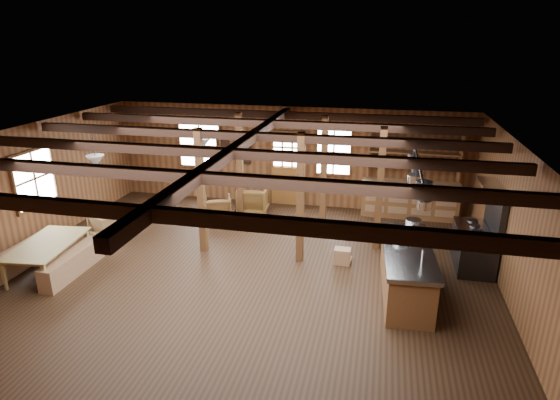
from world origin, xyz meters
The scene contains 22 objects.
room centered at (0.00, 0.00, 1.40)m, with size 10.04×9.04×2.84m.
ceiling_joists centered at (0.00, 0.18, 2.68)m, with size 9.80×8.82×0.18m.
timber_posts centered at (0.52, 2.08, 1.40)m, with size 3.95×2.35×2.80m.
back_door centered at (0.00, 4.45, 0.88)m, with size 1.02×0.08×2.15m.
window_back_left centered at (-2.60, 4.46, 1.60)m, with size 1.32×0.06×1.32m.
window_back_right centered at (1.30, 4.46, 1.60)m, with size 1.02×0.06×1.32m.
window_left centered at (-4.96, 0.50, 1.60)m, with size 0.14×1.24×1.32m.
notice_boards centered at (-1.50, 4.46, 1.64)m, with size 1.08×0.03×0.90m.
back_counter centered at (3.40, 4.20, 0.60)m, with size 2.55×0.60×2.45m.
pendant_lamps centered at (-2.25, 1.00, 2.25)m, with size 1.86×2.36×0.66m.
pot_rack centered at (3.23, 0.27, 2.29)m, with size 0.38×3.00×0.46m.
kitchen_island centered at (3.19, 0.04, 0.48)m, with size 1.01×2.54×1.20m.
step_stool centered at (1.92, 1.02, 0.17)m, with size 0.38×0.27×0.34m, color brown.
commercial_range centered at (4.65, 1.50, 0.59)m, with size 0.77×1.44×1.78m.
dining_table centered at (-3.90, -0.64, 0.32)m, with size 1.81×1.01×0.64m, color olive.
bench_wall centered at (-4.65, -0.64, 0.23)m, with size 0.32×1.68×0.46m, color brown.
bench_aisle centered at (-3.40, -0.64, 0.24)m, with size 0.32×1.72×0.47m, color brown.
armchair_a centered at (-1.54, 2.89, 0.32)m, with size 0.67×0.69×0.63m, color brown.
armchair_b centered at (-0.77, 3.56, 0.37)m, with size 0.79×0.81×0.74m, color brown.
armchair_c centered at (-3.74, 1.22, 0.31)m, with size 0.67×0.69×0.63m, color olive.
counter_pot centered at (3.31, 1.04, 1.03)m, with size 0.32×0.32×0.19m, color silver.
bowl centered at (3.04, 0.24, 0.97)m, with size 0.27×0.27×0.07m, color silver.
Camera 1 is at (2.59, -8.06, 4.61)m, focal length 30.00 mm.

